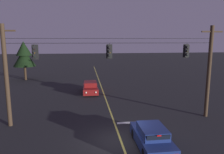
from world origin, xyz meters
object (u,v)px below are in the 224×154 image
(car_waiting_near_lane, at_px, (152,137))
(car_oncoming_lead, at_px, (90,88))
(traffic_light_leftmost, at_px, (35,52))
(traffic_light_left_inner, at_px, (110,52))
(traffic_light_centre, at_px, (187,51))
(tree_verge_far, at_px, (24,55))

(car_waiting_near_lane, relative_size, car_oncoming_lead, 0.98)
(traffic_light_leftmost, height_order, car_waiting_near_lane, traffic_light_leftmost)
(traffic_light_left_inner, distance_m, car_waiting_near_lane, 7.16)
(traffic_light_left_inner, distance_m, car_oncoming_lead, 10.99)
(traffic_light_leftmost, relative_size, car_oncoming_lead, 0.28)
(traffic_light_leftmost, distance_m, traffic_light_centre, 11.95)
(traffic_light_left_inner, relative_size, car_oncoming_lead, 0.28)
(traffic_light_left_inner, xyz_separation_m, tree_verge_far, (-11.67, 19.79, -1.59))
(traffic_light_leftmost, xyz_separation_m, car_waiting_near_lane, (7.67, -4.66, -5.02))
(car_waiting_near_lane, bearing_deg, car_oncoming_lead, 103.13)
(traffic_light_left_inner, height_order, traffic_light_centre, same)
(traffic_light_left_inner, xyz_separation_m, car_waiting_near_lane, (2.06, -4.66, -5.02))
(traffic_light_leftmost, height_order, tree_verge_far, same)
(car_waiting_near_lane, relative_size, tree_verge_far, 0.68)
(traffic_light_leftmost, xyz_separation_m, traffic_light_left_inner, (5.61, 0.00, 0.00))
(traffic_light_centre, xyz_separation_m, car_oncoming_lead, (-7.62, 9.69, -5.02))
(traffic_light_leftmost, relative_size, car_waiting_near_lane, 0.28)
(traffic_light_leftmost, xyz_separation_m, traffic_light_centre, (11.95, 0.00, 0.00))
(car_waiting_near_lane, height_order, tree_verge_far, tree_verge_far)
(traffic_light_leftmost, bearing_deg, traffic_light_left_inner, 0.00)
(traffic_light_centre, bearing_deg, traffic_light_leftmost, 180.00)
(traffic_light_leftmost, height_order, car_oncoming_lead, traffic_light_leftmost)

